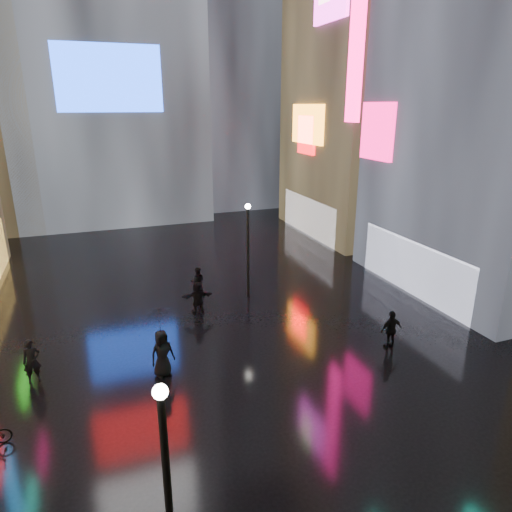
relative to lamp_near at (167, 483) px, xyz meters
name	(u,v)px	position (x,y,z in m)	size (l,w,h in m)	color
ground	(206,300)	(4.41, 14.98, -2.94)	(140.00, 140.00, 0.00)	black
building_right_far	(373,50)	(20.39, 24.98, 11.03)	(10.28, 12.00, 28.00)	black
tower_flank_right	(224,32)	(13.41, 40.98, 14.06)	(12.00, 12.00, 34.00)	black
lamp_near	(167,483)	(0.00, 0.00, 0.00)	(0.30, 0.30, 5.20)	black
lamp_far	(248,245)	(6.76, 14.67, 0.00)	(0.30, 0.30, 5.20)	black
pedestrian_3	(391,330)	(10.70, 7.23, -2.08)	(1.02, 0.42, 1.74)	black
pedestrian_4	(162,353)	(1.10, 8.45, -1.98)	(0.94, 0.61, 1.92)	black
pedestrian_5	(198,298)	(3.66, 13.47, -2.10)	(1.57, 0.50, 1.69)	black
pedestrian_6	(32,361)	(-3.60, 9.71, -2.07)	(0.64, 0.42, 1.75)	black
pedestrian_7	(198,282)	(4.16, 15.68, -2.12)	(0.80, 0.62, 1.64)	black
umbrella_2	(160,320)	(1.10, 8.45, -0.56)	(1.01, 1.03, 0.93)	black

